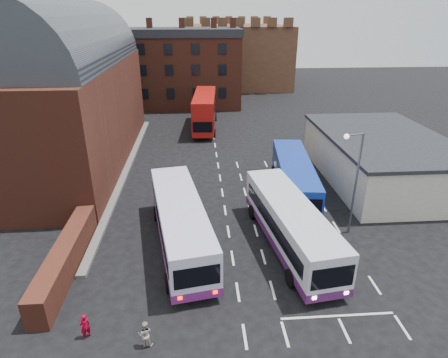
{
  "coord_description": "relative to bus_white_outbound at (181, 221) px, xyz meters",
  "views": [
    {
      "loc": [
        -2.0,
        -17.43,
        14.51
      ],
      "look_at": [
        0.0,
        10.0,
        2.2
      ],
      "focal_mm": 30.0,
      "sensor_mm": 36.0,
      "label": 1
    }
  ],
  "objects": [
    {
      "name": "ground",
      "position": [
        3.31,
        -4.05,
        -1.96
      ],
      "size": [
        180.0,
        180.0,
        0.0
      ],
      "primitive_type": "plane",
      "color": "black"
    },
    {
      "name": "railway_station",
      "position": [
        -12.19,
        16.95,
        5.68
      ],
      "size": [
        12.0,
        28.0,
        16.0
      ],
      "color": "#602B1E",
      "rests_on": "ground"
    },
    {
      "name": "forecourt_wall",
      "position": [
        -6.89,
        -2.05,
        -1.06
      ],
      "size": [
        1.2,
        10.0,
        1.8
      ],
      "primitive_type": "cube",
      "color": "#602B1E",
      "rests_on": "ground"
    },
    {
      "name": "cream_building",
      "position": [
        18.31,
        9.95,
        0.2
      ],
      "size": [
        10.4,
        16.4,
        4.25
      ],
      "color": "beige",
      "rests_on": "ground"
    },
    {
      "name": "brick_terrace",
      "position": [
        -2.69,
        41.95,
        3.54
      ],
      "size": [
        22.0,
        10.0,
        11.0
      ],
      "primitive_type": "cube",
      "color": "brown",
      "rests_on": "ground"
    },
    {
      "name": "castle_keep",
      "position": [
        9.31,
        61.95,
        4.04
      ],
      "size": [
        22.0,
        22.0,
        12.0
      ],
      "primitive_type": "cube",
      "color": "brown",
      "rests_on": "ground"
    },
    {
      "name": "bus_white_outbound",
      "position": [
        0.0,
        0.0,
        0.0
      ],
      "size": [
        4.82,
        12.46,
        3.32
      ],
      "rotation": [
        0.0,
        0.0,
        0.17
      ],
      "color": "silver",
      "rests_on": "ground"
    },
    {
      "name": "bus_white_inbound",
      "position": [
        7.19,
        -0.63,
        -0.06
      ],
      "size": [
        4.3,
        12.06,
        3.22
      ],
      "rotation": [
        0.0,
        0.0,
        3.28
      ],
      "color": "silver",
      "rests_on": "ground"
    },
    {
      "name": "bus_blue",
      "position": [
        9.31,
        6.91,
        -0.09
      ],
      "size": [
        3.93,
        11.85,
        3.17
      ],
      "rotation": [
        0.0,
        0.0,
        3.03
      ],
      "color": "#11319C",
      "rests_on": "ground"
    },
    {
      "name": "bus_red_double",
      "position": [
        2.32,
        27.75,
        0.53
      ],
      "size": [
        3.59,
        11.89,
        4.69
      ],
      "rotation": [
        0.0,
        0.0,
        3.07
      ],
      "color": "#AD1510",
      "rests_on": "ground"
    },
    {
      "name": "street_lamp",
      "position": [
        11.65,
        0.76,
        2.57
      ],
      "size": [
        1.49,
        0.59,
        7.51
      ],
      "rotation": [
        0.0,
        0.0,
        0.27
      ],
      "color": "#50545B",
      "rests_on": "ground"
    },
    {
      "name": "pedestrian_red",
      "position": [
        -4.39,
        -7.51,
        -1.27
      ],
      "size": [
        0.6,
        0.58,
        1.39
      ],
      "primitive_type": "imported",
      "rotation": [
        0.0,
        0.0,
        3.87
      ],
      "color": "#9D001A",
      "rests_on": "ground"
    },
    {
      "name": "pedestrian_beige",
      "position": [
        -1.44,
        -8.21,
        -1.26
      ],
      "size": [
        0.71,
        0.57,
        1.4
      ],
      "primitive_type": "imported",
      "rotation": [
        0.0,
        0.0,
        3.08
      ],
      "color": "#AA9C8E",
      "rests_on": "ground"
    }
  ]
}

